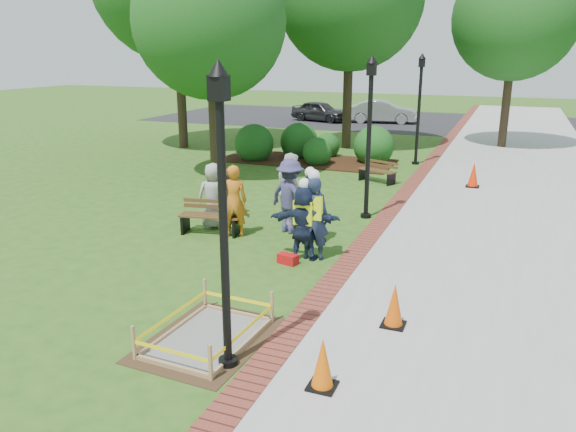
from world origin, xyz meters
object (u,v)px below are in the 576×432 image
at_px(hivis_worker_a, 304,219).
at_px(hivis_worker_b, 313,216).
at_px(lamp_near, 223,198).
at_px(cone_front, 323,364).
at_px(bench_near, 211,223).
at_px(hivis_worker_c, 310,205).
at_px(wet_concrete_pad, 208,326).

relative_size(hivis_worker_a, hivis_worker_b, 0.91).
bearing_deg(lamp_near, hivis_worker_b, 93.67).
bearing_deg(cone_front, hivis_worker_a, 113.12).
bearing_deg(lamp_near, bench_near, 121.62).
bearing_deg(lamp_near, hivis_worker_a, 96.06).
height_order(hivis_worker_a, hivis_worker_c, hivis_worker_c).
height_order(wet_concrete_pad, hivis_worker_a, hivis_worker_a).
xyz_separation_m(wet_concrete_pad, cone_front, (2.07, -0.58, 0.12)).
bearing_deg(hivis_worker_c, hivis_worker_a, -76.46).
bearing_deg(bench_near, hivis_worker_a, -15.82).
bearing_deg(wet_concrete_pad, cone_front, -15.56).
distance_m(bench_near, cone_front, 7.02).
distance_m(lamp_near, hivis_worker_a, 4.73).
xyz_separation_m(wet_concrete_pad, hivis_worker_c, (-0.11, 5.01, 0.66)).
bearing_deg(hivis_worker_a, cone_front, -66.88).
distance_m(hivis_worker_b, hivis_worker_c, 1.12).
bearing_deg(wet_concrete_pad, lamp_near, -39.69).
bearing_deg(hivis_worker_a, wet_concrete_pad, -92.29).
xyz_separation_m(lamp_near, hivis_worker_b, (-0.29, 4.51, -1.51)).
distance_m(hivis_worker_a, hivis_worker_c, 1.13).
xyz_separation_m(wet_concrete_pad, hivis_worker_b, (0.34, 3.99, 0.74)).
bearing_deg(hivis_worker_a, hivis_worker_c, 103.54).
xyz_separation_m(cone_front, lamp_near, (-1.45, 0.06, 2.12)).
relative_size(lamp_near, hivis_worker_b, 2.16).
relative_size(bench_near, hivis_worker_a, 0.88).
bearing_deg(hivis_worker_a, bench_near, 164.18).
relative_size(wet_concrete_pad, bench_near, 1.50).
bearing_deg(hivis_worker_b, lamp_near, -86.33).
distance_m(wet_concrete_pad, hivis_worker_b, 4.07).
height_order(bench_near, hivis_worker_c, hivis_worker_c).
distance_m(cone_front, hivis_worker_c, 6.02).
bearing_deg(hivis_worker_c, lamp_near, -82.42).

